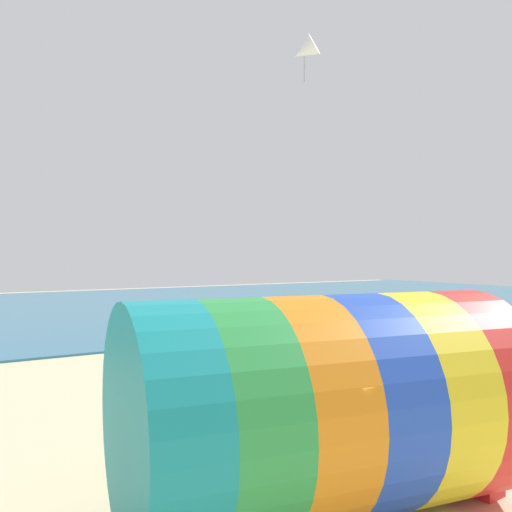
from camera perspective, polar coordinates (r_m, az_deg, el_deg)
sea at (r=44.80m, az=-24.25°, el=-5.20°), size 120.00×40.00×0.10m
giant_inflatable_tube at (r=9.75m, az=6.74°, el=-14.60°), size 7.05×4.65×3.63m
kite_handler at (r=12.50m, az=22.12°, el=-16.06°), size 0.39×0.42×1.60m
kite_white_delta at (r=22.33m, az=4.85°, el=19.81°), size 1.38×1.43×1.74m
bystander_near_water at (r=22.56m, az=10.18°, el=-8.58°), size 0.40×0.30×1.65m
bystander_mid_beach at (r=18.31m, az=11.12°, el=-10.45°), size 0.40×0.42×1.77m
cooler_box at (r=11.63m, az=22.21°, el=-20.58°), size 0.55×0.40×0.36m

